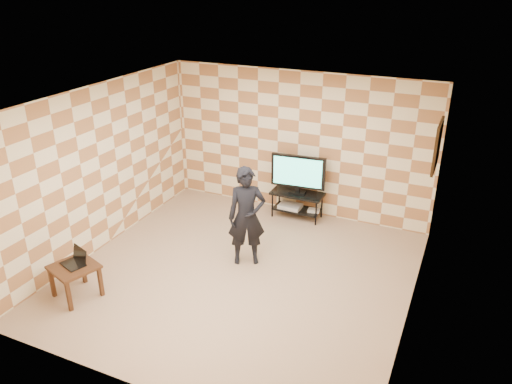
# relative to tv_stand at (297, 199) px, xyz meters

# --- Properties ---
(floor) EXTENTS (5.00, 5.00, 0.00)m
(floor) POSITION_rel_tv_stand_xyz_m (-0.12, -2.21, -0.37)
(floor) COLOR tan
(floor) RESTS_ON ground
(wall_back) EXTENTS (5.00, 0.02, 2.70)m
(wall_back) POSITION_rel_tv_stand_xyz_m (-0.12, 0.29, 0.98)
(wall_back) COLOR beige
(wall_back) RESTS_ON ground
(wall_front) EXTENTS (5.00, 0.02, 2.70)m
(wall_front) POSITION_rel_tv_stand_xyz_m (-0.12, -4.71, 0.98)
(wall_front) COLOR beige
(wall_front) RESTS_ON ground
(wall_left) EXTENTS (0.02, 5.00, 2.70)m
(wall_left) POSITION_rel_tv_stand_xyz_m (-2.62, -2.21, 0.98)
(wall_left) COLOR beige
(wall_left) RESTS_ON ground
(wall_right) EXTENTS (0.02, 5.00, 2.70)m
(wall_right) POSITION_rel_tv_stand_xyz_m (2.38, -2.21, 0.98)
(wall_right) COLOR beige
(wall_right) RESTS_ON ground
(ceiling) EXTENTS (5.00, 5.00, 0.02)m
(ceiling) POSITION_rel_tv_stand_xyz_m (-0.12, -2.21, 2.33)
(ceiling) COLOR white
(ceiling) RESTS_ON wall_back
(wall_art) EXTENTS (0.04, 0.72, 0.72)m
(wall_art) POSITION_rel_tv_stand_xyz_m (2.35, -0.66, 1.58)
(wall_art) COLOR black
(wall_art) RESTS_ON wall_right
(tv_stand) EXTENTS (0.98, 0.44, 0.50)m
(tv_stand) POSITION_rel_tv_stand_xyz_m (0.00, 0.00, 0.00)
(tv_stand) COLOR black
(tv_stand) RESTS_ON floor
(tv) EXTENTS (1.01, 0.22, 0.73)m
(tv) POSITION_rel_tv_stand_xyz_m (-0.00, -0.00, 0.54)
(tv) COLOR black
(tv) RESTS_ON tv_stand
(dvd_player) EXTENTS (0.43, 0.31, 0.07)m
(dvd_player) POSITION_rel_tv_stand_xyz_m (-0.13, -0.02, -0.16)
(dvd_player) COLOR #BABABD
(dvd_player) RESTS_ON tv_stand
(game_console) EXTENTS (0.23, 0.18, 0.05)m
(game_console) POSITION_rel_tv_stand_xyz_m (0.33, 0.01, -0.17)
(game_console) COLOR silver
(game_console) RESTS_ON tv_stand
(side_table) EXTENTS (0.73, 0.73, 0.50)m
(side_table) POSITION_rel_tv_stand_xyz_m (-2.01, -3.66, 0.05)
(side_table) COLOR #341D11
(side_table) RESTS_ON floor
(laptop) EXTENTS (0.40, 0.36, 0.23)m
(laptop) POSITION_rel_tv_stand_xyz_m (-2.02, -3.59, 0.19)
(laptop) COLOR black
(laptop) RESTS_ON side_table
(person) EXTENTS (0.70, 0.62, 1.61)m
(person) POSITION_rel_tv_stand_xyz_m (-0.19, -1.81, 0.44)
(person) COLOR black
(person) RESTS_ON floor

